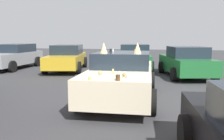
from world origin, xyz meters
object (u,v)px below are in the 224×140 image
at_px(parked_sedan_near_right, 13,56).
at_px(parked_sedan_behind_right, 67,58).
at_px(art_car_decorated, 122,76).
at_px(parked_sedan_row_back_far, 135,58).
at_px(parked_sedan_behind_left, 186,62).

bearing_deg(parked_sedan_near_right, parked_sedan_behind_right, 87.19).
height_order(art_car_decorated, parked_sedan_near_right, art_car_decorated).
bearing_deg(parked_sedan_behind_right, parked_sedan_near_right, -103.33).
bearing_deg(parked_sedan_behind_right, art_car_decorated, 24.54).
relative_size(parked_sedan_behind_right, parked_sedan_row_back_far, 1.14).
distance_m(parked_sedan_behind_right, parked_sedan_behind_left, 6.57).
xyz_separation_m(parked_sedan_behind_right, parked_sedan_row_back_far, (0.79, -3.82, 0.01)).
bearing_deg(art_car_decorated, parked_sedan_near_right, -129.47).
height_order(parked_sedan_row_back_far, parked_sedan_behind_left, parked_sedan_row_back_far).
bearing_deg(art_car_decorated, parked_sedan_row_back_far, -179.81).
xyz_separation_m(parked_sedan_near_right, parked_sedan_row_back_far, (0.71, -7.38, -0.01)).
distance_m(parked_sedan_near_right, parked_sedan_behind_left, 10.11).
bearing_deg(parked_sedan_row_back_far, parked_sedan_behind_right, -85.70).
bearing_deg(parked_sedan_near_right, parked_sedan_behind_left, 82.82).
relative_size(art_car_decorated, parked_sedan_near_right, 1.04).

